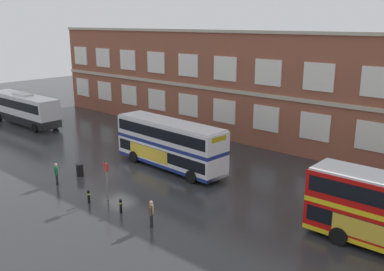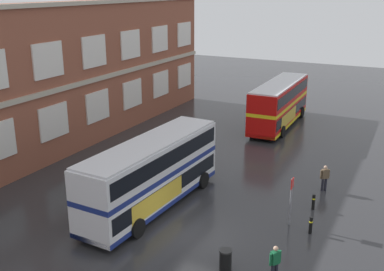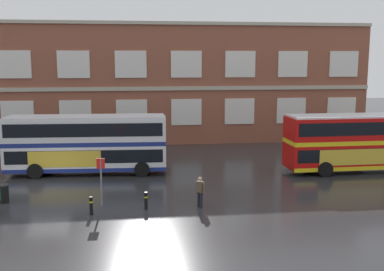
{
  "view_description": "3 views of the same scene",
  "coord_description": "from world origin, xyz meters",
  "px_view_note": "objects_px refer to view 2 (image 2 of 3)",
  "views": [
    {
      "loc": [
        26.52,
        -20.7,
        12.11
      ],
      "look_at": [
        4.27,
        4.29,
        3.14
      ],
      "focal_mm": 39.88,
      "sensor_mm": 36.0,
      "label": 1
    },
    {
      "loc": [
        -18.99,
        -9.37,
        12.39
      ],
      "look_at": [
        5.05,
        2.74,
        3.72
      ],
      "focal_mm": 43.62,
      "sensor_mm": 36.0,
      "label": 2
    },
    {
      "loc": [
        5.52,
        -28.44,
        7.94
      ],
      "look_at": [
        9.44,
        3.04,
        2.68
      ],
      "focal_mm": 43.09,
      "sensor_mm": 36.0,
      "label": 3
    }
  ],
  "objects_px": {
    "double_decker_middle": "(279,103)",
    "safety_bollard_east": "(313,202)",
    "station_litter_bin": "(225,260)",
    "double_decker_near": "(152,173)",
    "waiting_passenger": "(325,177)",
    "second_passenger": "(275,262)",
    "bus_stand_flag": "(291,197)",
    "safety_bollard_west": "(311,225)"
  },
  "relations": [
    {
      "from": "double_decker_middle",
      "to": "waiting_passenger",
      "type": "distance_m",
      "value": 14.45
    },
    {
      "from": "safety_bollard_west",
      "to": "bus_stand_flag",
      "type": "bearing_deg",
      "value": 69.86
    },
    {
      "from": "double_decker_near",
      "to": "bus_stand_flag",
      "type": "xyz_separation_m",
      "value": [
        1.49,
        -7.74,
        -0.51
      ]
    },
    {
      "from": "station_litter_bin",
      "to": "safety_bollard_west",
      "type": "relative_size",
      "value": 1.08
    },
    {
      "from": "double_decker_middle",
      "to": "safety_bollard_east",
      "type": "height_order",
      "value": "double_decker_middle"
    },
    {
      "from": "second_passenger",
      "to": "safety_bollard_east",
      "type": "relative_size",
      "value": 1.79
    },
    {
      "from": "double_decker_middle",
      "to": "second_passenger",
      "type": "height_order",
      "value": "double_decker_middle"
    },
    {
      "from": "double_decker_near",
      "to": "double_decker_middle",
      "type": "xyz_separation_m",
      "value": [
        19.48,
        -1.7,
        0.0
      ]
    },
    {
      "from": "station_litter_bin",
      "to": "safety_bollard_west",
      "type": "distance_m",
      "value": 5.72
    },
    {
      "from": "bus_stand_flag",
      "to": "safety_bollard_west",
      "type": "xyz_separation_m",
      "value": [
        -0.45,
        -1.24,
        -1.14
      ]
    },
    {
      "from": "double_decker_middle",
      "to": "second_passenger",
      "type": "relative_size",
      "value": 6.49
    },
    {
      "from": "safety_bollard_west",
      "to": "safety_bollard_east",
      "type": "height_order",
      "value": "same"
    },
    {
      "from": "safety_bollard_east",
      "to": "double_decker_middle",
      "type": "bearing_deg",
      "value": 23.5
    },
    {
      "from": "double_decker_middle",
      "to": "waiting_passenger",
      "type": "bearing_deg",
      "value": -151.85
    },
    {
      "from": "double_decker_near",
      "to": "safety_bollard_west",
      "type": "distance_m",
      "value": 9.2
    },
    {
      "from": "double_decker_near",
      "to": "bus_stand_flag",
      "type": "distance_m",
      "value": 7.9
    },
    {
      "from": "second_passenger",
      "to": "bus_stand_flag",
      "type": "xyz_separation_m",
      "value": [
        5.26,
        0.77,
        0.7
      ]
    },
    {
      "from": "second_passenger",
      "to": "safety_bollard_west",
      "type": "height_order",
      "value": "second_passenger"
    },
    {
      "from": "waiting_passenger",
      "to": "safety_bollard_east",
      "type": "height_order",
      "value": "waiting_passenger"
    },
    {
      "from": "second_passenger",
      "to": "bus_stand_flag",
      "type": "bearing_deg",
      "value": 8.32
    },
    {
      "from": "second_passenger",
      "to": "waiting_passenger",
      "type": "bearing_deg",
      "value": 0.13
    },
    {
      "from": "station_litter_bin",
      "to": "safety_bollard_east",
      "type": "xyz_separation_m",
      "value": [
        7.88,
        -2.2,
        -0.03
      ]
    },
    {
      "from": "double_decker_middle",
      "to": "second_passenger",
      "type": "bearing_deg",
      "value": -163.66
    },
    {
      "from": "station_litter_bin",
      "to": "safety_bollard_east",
      "type": "height_order",
      "value": "station_litter_bin"
    },
    {
      "from": "station_litter_bin",
      "to": "safety_bollard_west",
      "type": "height_order",
      "value": "station_litter_bin"
    },
    {
      "from": "bus_stand_flag",
      "to": "safety_bollard_east",
      "type": "height_order",
      "value": "bus_stand_flag"
    },
    {
      "from": "waiting_passenger",
      "to": "second_passenger",
      "type": "relative_size",
      "value": 1.0
    },
    {
      "from": "double_decker_near",
      "to": "safety_bollard_west",
      "type": "xyz_separation_m",
      "value": [
        1.04,
        -8.99,
        -1.66
      ]
    },
    {
      "from": "double_decker_near",
      "to": "safety_bollard_west",
      "type": "bearing_deg",
      "value": -83.41
    },
    {
      "from": "double_decker_middle",
      "to": "waiting_passenger",
      "type": "xyz_separation_m",
      "value": [
        -12.69,
        -6.79,
        -1.22
      ]
    },
    {
      "from": "double_decker_middle",
      "to": "bus_stand_flag",
      "type": "xyz_separation_m",
      "value": [
        -17.98,
        -6.04,
        -0.51
      ]
    },
    {
      "from": "double_decker_near",
      "to": "safety_bollard_east",
      "type": "distance_m",
      "value": 9.47
    },
    {
      "from": "double_decker_near",
      "to": "station_litter_bin",
      "type": "xyz_separation_m",
      "value": [
        -4.01,
        -6.29,
        -1.63
      ]
    },
    {
      "from": "station_litter_bin",
      "to": "double_decker_near",
      "type": "bearing_deg",
      "value": 57.47
    },
    {
      "from": "double_decker_near",
      "to": "waiting_passenger",
      "type": "xyz_separation_m",
      "value": [
        6.79,
        -8.49,
        -1.22
      ]
    },
    {
      "from": "double_decker_near",
      "to": "safety_bollard_west",
      "type": "relative_size",
      "value": 11.7
    },
    {
      "from": "double_decker_near",
      "to": "double_decker_middle",
      "type": "relative_size",
      "value": 1.01
    },
    {
      "from": "station_litter_bin",
      "to": "safety_bollard_east",
      "type": "distance_m",
      "value": 8.18
    },
    {
      "from": "double_decker_near",
      "to": "waiting_passenger",
      "type": "distance_m",
      "value": 10.94
    },
    {
      "from": "safety_bollard_east",
      "to": "second_passenger",
      "type": "bearing_deg",
      "value": -179.79
    },
    {
      "from": "safety_bollard_east",
      "to": "bus_stand_flag",
      "type": "bearing_deg",
      "value": 162.63
    },
    {
      "from": "waiting_passenger",
      "to": "safety_bollard_west",
      "type": "height_order",
      "value": "waiting_passenger"
    }
  ]
}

